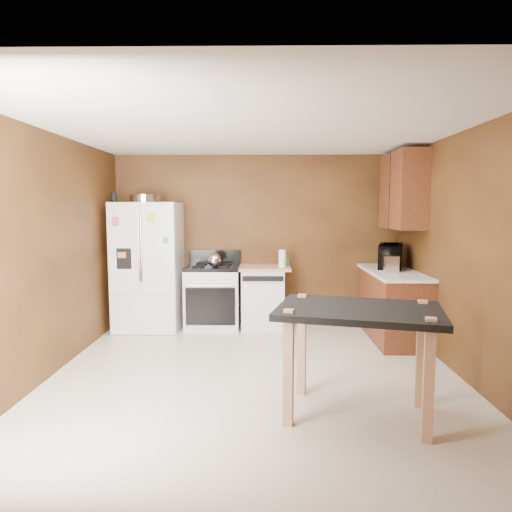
{
  "coord_description": "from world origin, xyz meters",
  "views": [
    {
      "loc": [
        0.08,
        -4.53,
        1.72
      ],
      "look_at": [
        -0.0,
        0.85,
        1.16
      ],
      "focal_mm": 32.0,
      "sensor_mm": 36.0,
      "label": 1
    }
  ],
  "objects_px": {
    "pen_cup": "(114,198)",
    "refrigerator": "(148,266)",
    "paper_towel": "(282,259)",
    "roasting_pan": "(145,199)",
    "green_canister": "(286,263)",
    "microwave": "(390,257)",
    "kettle": "(214,260)",
    "dishwasher": "(263,296)",
    "island": "(359,324)",
    "gas_range": "(213,296)",
    "toaster": "(389,263)"
  },
  "relations": [
    {
      "from": "pen_cup",
      "to": "refrigerator",
      "type": "relative_size",
      "value": 0.07
    },
    {
      "from": "paper_towel",
      "to": "roasting_pan",
      "type": "bearing_deg",
      "value": 178.79
    },
    {
      "from": "green_canister",
      "to": "microwave",
      "type": "xyz_separation_m",
      "value": [
        1.42,
        -0.29,
        0.11
      ]
    },
    {
      "from": "roasting_pan",
      "to": "microwave",
      "type": "xyz_separation_m",
      "value": [
        3.41,
        -0.21,
        -0.8
      ]
    },
    {
      "from": "kettle",
      "to": "dishwasher",
      "type": "relative_size",
      "value": 0.22
    },
    {
      "from": "pen_cup",
      "to": "microwave",
      "type": "height_order",
      "value": "pen_cup"
    },
    {
      "from": "microwave",
      "to": "island",
      "type": "relative_size",
      "value": 0.37
    },
    {
      "from": "microwave",
      "to": "gas_range",
      "type": "bearing_deg",
      "value": 103.23
    },
    {
      "from": "roasting_pan",
      "to": "paper_towel",
      "type": "xyz_separation_m",
      "value": [
        1.93,
        -0.04,
        -0.84
      ]
    },
    {
      "from": "pen_cup",
      "to": "gas_range",
      "type": "height_order",
      "value": "pen_cup"
    },
    {
      "from": "gas_range",
      "to": "dishwasher",
      "type": "bearing_deg",
      "value": 1.94
    },
    {
      "from": "green_canister",
      "to": "microwave",
      "type": "height_order",
      "value": "microwave"
    },
    {
      "from": "roasting_pan",
      "to": "paper_towel",
      "type": "relative_size",
      "value": 1.76
    },
    {
      "from": "microwave",
      "to": "island",
      "type": "distance_m",
      "value": 2.76
    },
    {
      "from": "kettle",
      "to": "toaster",
      "type": "bearing_deg",
      "value": -8.93
    },
    {
      "from": "toaster",
      "to": "kettle",
      "type": "bearing_deg",
      "value": 169.38
    },
    {
      "from": "pen_cup",
      "to": "microwave",
      "type": "xyz_separation_m",
      "value": [
        3.81,
        -0.08,
        -0.81
      ]
    },
    {
      "from": "roasting_pan",
      "to": "toaster",
      "type": "xyz_separation_m",
      "value": [
        3.31,
        -0.5,
        -0.85
      ]
    },
    {
      "from": "pen_cup",
      "to": "dishwasher",
      "type": "height_order",
      "value": "pen_cup"
    },
    {
      "from": "kettle",
      "to": "dishwasher",
      "type": "xyz_separation_m",
      "value": [
        0.68,
        0.17,
        -0.55
      ]
    },
    {
      "from": "microwave",
      "to": "dishwasher",
      "type": "xyz_separation_m",
      "value": [
        -1.75,
        0.25,
        -0.6
      ]
    },
    {
      "from": "roasting_pan",
      "to": "microwave",
      "type": "bearing_deg",
      "value": -3.48
    },
    {
      "from": "toaster",
      "to": "island",
      "type": "height_order",
      "value": "toaster"
    },
    {
      "from": "paper_towel",
      "to": "microwave",
      "type": "distance_m",
      "value": 1.48
    },
    {
      "from": "toaster",
      "to": "island",
      "type": "xyz_separation_m",
      "value": [
        -0.87,
        -2.28,
        -0.22
      ]
    },
    {
      "from": "gas_range",
      "to": "dishwasher",
      "type": "relative_size",
      "value": 1.24
    },
    {
      "from": "kettle",
      "to": "refrigerator",
      "type": "bearing_deg",
      "value": 174.67
    },
    {
      "from": "refrigerator",
      "to": "island",
      "type": "xyz_separation_m",
      "value": [
        2.41,
        -2.73,
        -0.12
      ]
    },
    {
      "from": "pen_cup",
      "to": "toaster",
      "type": "distance_m",
      "value": 3.83
    },
    {
      "from": "microwave",
      "to": "dishwasher",
      "type": "relative_size",
      "value": 0.62
    },
    {
      "from": "kettle",
      "to": "refrigerator",
      "type": "relative_size",
      "value": 0.11
    },
    {
      "from": "pen_cup",
      "to": "island",
      "type": "height_order",
      "value": "pen_cup"
    },
    {
      "from": "pen_cup",
      "to": "toaster",
      "type": "height_order",
      "value": "pen_cup"
    },
    {
      "from": "island",
      "to": "refrigerator",
      "type": "bearing_deg",
      "value": 131.45
    },
    {
      "from": "roasting_pan",
      "to": "dishwasher",
      "type": "xyz_separation_m",
      "value": [
        1.66,
        0.04,
        -1.4
      ]
    },
    {
      "from": "kettle",
      "to": "island",
      "type": "distance_m",
      "value": 3.03
    },
    {
      "from": "toaster",
      "to": "dishwasher",
      "type": "height_order",
      "value": "toaster"
    },
    {
      "from": "roasting_pan",
      "to": "kettle",
      "type": "bearing_deg",
      "value": -7.51
    },
    {
      "from": "roasting_pan",
      "to": "microwave",
      "type": "height_order",
      "value": "roasting_pan"
    },
    {
      "from": "island",
      "to": "green_canister",
      "type": "bearing_deg",
      "value": 99.01
    },
    {
      "from": "dishwasher",
      "to": "refrigerator",
      "type": "bearing_deg",
      "value": -177.01
    },
    {
      "from": "dishwasher",
      "to": "green_canister",
      "type": "bearing_deg",
      "value": 5.74
    },
    {
      "from": "roasting_pan",
      "to": "island",
      "type": "xyz_separation_m",
      "value": [
        2.44,
        -2.77,
        -1.08
      ]
    },
    {
      "from": "dishwasher",
      "to": "toaster",
      "type": "bearing_deg",
      "value": -18.08
    },
    {
      "from": "roasting_pan",
      "to": "gas_range",
      "type": "relative_size",
      "value": 0.39
    },
    {
      "from": "kettle",
      "to": "gas_range",
      "type": "relative_size",
      "value": 0.18
    },
    {
      "from": "green_canister",
      "to": "island",
      "type": "distance_m",
      "value": 2.89
    },
    {
      "from": "roasting_pan",
      "to": "gas_range",
      "type": "bearing_deg",
      "value": 1.24
    },
    {
      "from": "roasting_pan",
      "to": "green_canister",
      "type": "bearing_deg",
      "value": 2.25
    },
    {
      "from": "refrigerator",
      "to": "microwave",
      "type": "bearing_deg",
      "value": -2.83
    }
  ]
}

